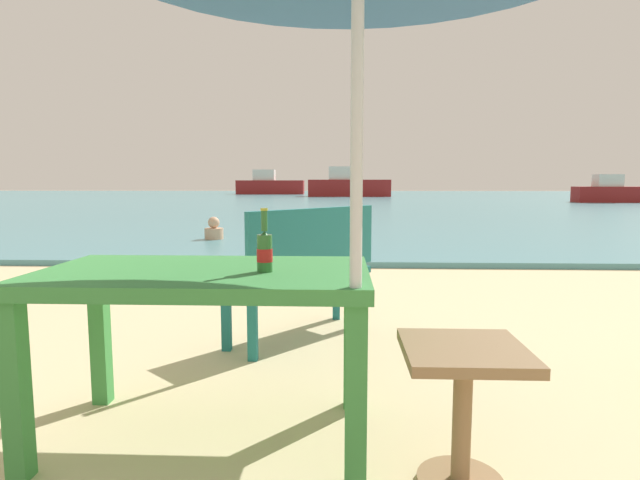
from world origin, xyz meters
TOP-DOWN VIEW (x-y plane):
  - sea_water at (0.00, 30.00)m, footprint 120.00×50.00m
  - picnic_table_green at (-0.79, 0.50)m, footprint 1.40×0.80m
  - beer_bottle_amber at (-0.52, 0.45)m, footprint 0.07×0.07m
  - side_table_wood at (0.25, 0.18)m, footprint 0.44×0.44m
  - bench_teal_center at (-0.45, 1.95)m, footprint 1.07×1.14m
  - swimmer_person at (-2.53, 7.59)m, footprint 0.34×0.34m
  - boat_ferry at (13.52, 24.75)m, footprint 3.86×1.05m
  - boat_fishing_trawler at (-6.11, 40.72)m, footprint 5.53×1.51m
  - boat_barge at (0.31, 34.37)m, footprint 5.71×1.56m

SIDE VIEW (x-z plane):
  - sea_water at x=0.00m, z-range 0.00..0.08m
  - swimmer_person at x=-2.53m, z-range 0.03..0.44m
  - side_table_wood at x=0.25m, z-range 0.08..0.62m
  - bench_teal_center at x=-0.45m, z-range 0.07..1.02m
  - boat_ferry at x=13.52m, z-range -0.12..1.29m
  - picnic_table_green at x=-0.79m, z-range 0.27..1.03m
  - boat_fishing_trawler at x=-6.11m, z-range -0.20..1.81m
  - boat_barge at x=0.31m, z-range -0.21..1.86m
  - beer_bottle_amber at x=-0.52m, z-range 0.72..0.99m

